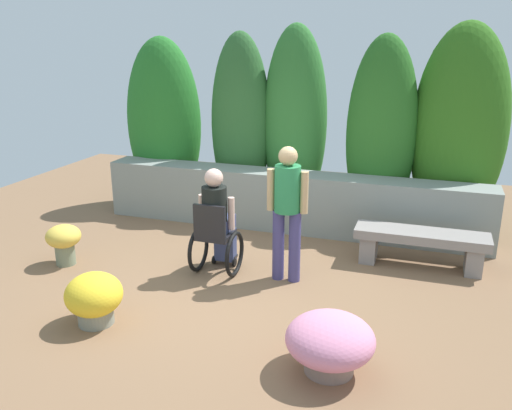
{
  "coord_description": "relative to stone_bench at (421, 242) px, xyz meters",
  "views": [
    {
      "loc": [
        1.97,
        -5.27,
        2.8
      ],
      "look_at": [
        0.01,
        0.56,
        0.85
      ],
      "focal_mm": 37.46,
      "sensor_mm": 36.0,
      "label": 1
    }
  ],
  "objects": [
    {
      "name": "stone_retaining_wall",
      "position": [
        -1.94,
        0.81,
        0.12
      ],
      "size": [
        5.8,
        0.51,
        0.88
      ],
      "primitive_type": "cube",
      "color": "gray",
      "rests_on": "ground"
    },
    {
      "name": "flower_pot_purple_near",
      "position": [
        -0.65,
        -2.58,
        -0.04
      ],
      "size": [
        0.78,
        0.78,
        0.52
      ],
      "color": "gray",
      "rests_on": "ground"
    },
    {
      "name": "hedge_backdrop",
      "position": [
        -1.85,
        1.48,
        1.14
      ],
      "size": [
        5.99,
        1.05,
        3.02
      ],
      "color": "#287628",
      "rests_on": "ground"
    },
    {
      "name": "flower_pot_red_accent",
      "position": [
        -4.31,
        -1.39,
        0.01
      ],
      "size": [
        0.44,
        0.44,
        0.53
      ],
      "color": "gray",
      "rests_on": "ground"
    },
    {
      "name": "stone_bench",
      "position": [
        0.0,
        0.0,
        0.0
      ],
      "size": [
        1.64,
        0.45,
        0.47
      ],
      "rotation": [
        0.0,
        0.0,
        0.02
      ],
      "color": "gray",
      "rests_on": "ground"
    },
    {
      "name": "person_standing_companion",
      "position": [
        -1.5,
        -0.92,
        0.62
      ],
      "size": [
        0.49,
        0.3,
        1.63
      ],
      "rotation": [
        0.0,
        0.0,
        0.08
      ],
      "color": "#444079",
      "rests_on": "ground"
    },
    {
      "name": "person_in_wheelchair",
      "position": [
        -2.37,
        -0.98,
        0.3
      ],
      "size": [
        0.53,
        0.66,
        1.33
      ],
      "rotation": [
        0.0,
        0.0,
        -0.09
      ],
      "color": "black",
      "rests_on": "ground"
    },
    {
      "name": "ground_plane",
      "position": [
        -1.94,
        -1.33,
        -0.32
      ],
      "size": [
        11.78,
        11.78,
        0.0
      ],
      "primitive_type": "plane",
      "color": "#836145"
    },
    {
      "name": "flower_pot_terracotta_by_wall",
      "position": [
        -3.06,
        -2.53,
        -0.03
      ],
      "size": [
        0.58,
        0.58,
        0.54
      ],
      "color": "gray",
      "rests_on": "ground"
    }
  ]
}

